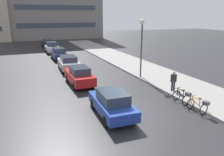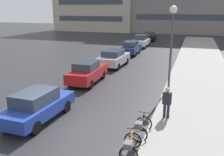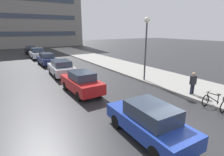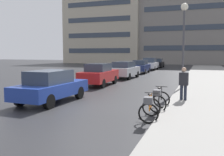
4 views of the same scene
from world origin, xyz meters
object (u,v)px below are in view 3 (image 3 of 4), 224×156
object	(u,v)px
car_blue	(149,121)
streetlamp	(146,37)
car_silver	(61,68)
car_navy	(47,59)
pedestrian	(193,83)
bicycle_second	(217,102)
car_red	(81,82)
car_white	(37,53)
car_black	(31,50)

from	to	relation	value
car_blue	streetlamp	world-z (taller)	streetlamp
car_silver	car_navy	bearing A→B (deg)	89.91
car_silver	pedestrian	distance (m)	12.04
car_silver	bicycle_second	bearing A→B (deg)	-67.18
car_red	streetlamp	distance (m)	6.72
bicycle_second	car_silver	bearing A→B (deg)	112.82
car_navy	car_white	distance (m)	6.22
car_red	car_white	bearing A→B (deg)	89.58
car_blue	car_red	world-z (taller)	car_red
car_silver	pedestrian	xyz separation A→B (m)	(6.08, -10.39, 0.14)
car_red	streetlamp	bearing A→B (deg)	-1.64
car_red	car_blue	bearing A→B (deg)	-87.52
car_silver	car_white	bearing A→B (deg)	90.38
bicycle_second	car_white	size ratio (longest dim) A/B	0.32
car_silver	car_black	world-z (taller)	car_silver
streetlamp	pedestrian	bearing A→B (deg)	-85.47
bicycle_second	car_white	xyz separation A→B (m)	(-5.35, 25.33, 0.35)
car_white	streetlamp	size ratio (longest dim) A/B	0.78
bicycle_second	car_blue	world-z (taller)	car_blue
bicycle_second	pedestrian	bearing A→B (deg)	69.07
car_white	streetlamp	distance (m)	19.82
car_blue	pedestrian	xyz separation A→B (m)	(6.01, 2.00, 0.18)
bicycle_second	streetlamp	size ratio (longest dim) A/B	0.25
car_silver	pedestrian	size ratio (longest dim) A/B	2.52
car_black	car_navy	bearing A→B (deg)	-89.49
bicycle_second	car_navy	xyz separation A→B (m)	(-5.26, 19.11, 0.30)
car_red	car_silver	world-z (taller)	car_red
car_red	car_white	world-z (taller)	car_white
car_navy	pedestrian	distance (m)	18.03
car_blue	pedestrian	world-z (taller)	pedestrian
bicycle_second	streetlamp	world-z (taller)	streetlamp
pedestrian	car_blue	bearing A→B (deg)	-161.59
pedestrian	streetlamp	xyz separation A→B (m)	(-0.36, 4.50, 2.98)
car_white	pedestrian	size ratio (longest dim) A/B	2.53
car_silver	car_navy	distance (m)	6.59
car_navy	car_white	world-z (taller)	car_white
car_blue	car_red	size ratio (longest dim) A/B	1.01
car_black	pedestrian	size ratio (longest dim) A/B	2.21
car_black	streetlamp	distance (m)	26.23
bicycle_second	car_silver	size ratio (longest dim) A/B	0.32
car_black	streetlamp	size ratio (longest dim) A/B	0.68
streetlamp	car_blue	bearing A→B (deg)	-131.02
car_white	pedestrian	xyz separation A→B (m)	(6.17, -23.20, 0.10)
bicycle_second	car_blue	distance (m)	5.21
car_navy	pedestrian	size ratio (longest dim) A/B	2.40
bicycle_second	car_red	xyz separation A→B (m)	(-5.49, 6.80, 0.31)
car_blue	streetlamp	distance (m)	9.18
pedestrian	streetlamp	world-z (taller)	streetlamp
car_silver	car_navy	world-z (taller)	car_silver
car_navy	streetlamp	distance (m)	14.08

